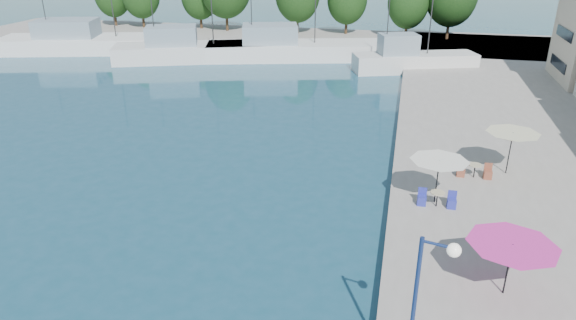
% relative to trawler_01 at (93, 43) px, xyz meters
% --- Properties ---
extents(quay_far, '(90.00, 16.00, 0.60)m').
position_rel_trawler_01_xyz_m(quay_far, '(22.59, 11.54, -0.77)').
color(quay_far, gray).
rests_on(quay_far, ground).
extents(trawler_01, '(23.25, 11.67, 10.20)m').
position_rel_trawler_01_xyz_m(trawler_01, '(0.00, 0.00, 0.00)').
color(trawler_01, white).
rests_on(trawler_01, ground).
extents(trawler_02, '(18.52, 10.80, 10.20)m').
position_rel_trawler_01_xyz_m(trawler_02, '(13.62, -1.78, 0.00)').
color(trawler_02, silver).
rests_on(trawler_02, ground).
extents(trawler_03, '(20.70, 10.39, 10.20)m').
position_rel_trawler_01_xyz_m(trawler_03, '(24.14, 1.56, 0.00)').
color(trawler_03, white).
rests_on(trawler_03, ground).
extents(trawler_04, '(12.82, 7.22, 10.20)m').
position_rel_trawler_01_xyz_m(trawler_04, '(37.32, -1.51, 0.00)').
color(trawler_04, silver).
rests_on(trawler_04, ground).
extents(tree_07, '(5.19, 5.19, 7.68)m').
position_rel_trawler_01_xyz_m(tree_07, '(36.38, 14.15, 3.96)').
color(tree_07, '#3F2B19').
rests_on(tree_07, quay_far).
extents(umbrella_pink, '(3.22, 3.22, 2.09)m').
position_rel_trawler_01_xyz_m(umbrella_pink, '(41.01, -38.27, 1.37)').
color(umbrella_pink, black).
rests_on(umbrella_pink, quay_right).
extents(umbrella_white, '(2.81, 2.81, 2.26)m').
position_rel_trawler_01_xyz_m(umbrella_white, '(38.76, -31.57, 1.54)').
color(umbrella_white, black).
rests_on(umbrella_white, quay_right).
extents(umbrella_cream, '(2.84, 2.84, 2.40)m').
position_rel_trawler_01_xyz_m(umbrella_cream, '(42.72, -27.12, 1.68)').
color(umbrella_cream, black).
rests_on(umbrella_cream, quay_right).
extents(cafe_table_02, '(1.82, 0.70, 0.76)m').
position_rel_trawler_01_xyz_m(cafe_table_02, '(38.83, -31.97, -0.18)').
color(cafe_table_02, black).
rests_on(cafe_table_02, quay_right).
extents(cafe_table_03, '(1.82, 0.70, 0.76)m').
position_rel_trawler_01_xyz_m(cafe_table_03, '(40.93, -28.11, -0.18)').
color(cafe_table_03, black).
rests_on(cafe_table_03, quay_right).
extents(street_lamp, '(1.02, 0.42, 5.03)m').
position_rel_trawler_01_xyz_m(street_lamp, '(37.90, -43.44, 3.02)').
color(street_lamp, navy).
rests_on(street_lamp, quay_right).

